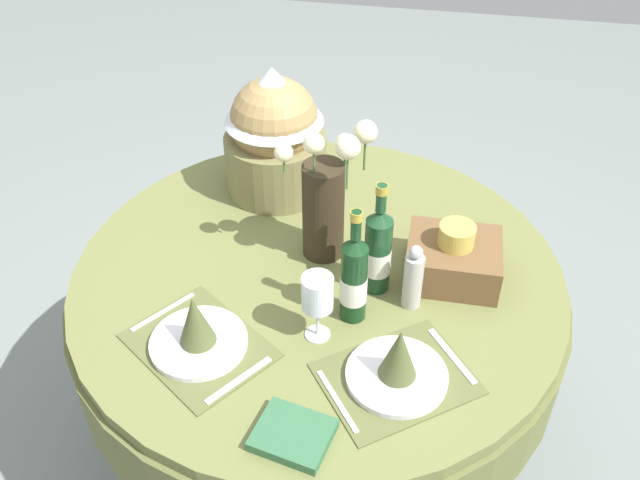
{
  "coord_description": "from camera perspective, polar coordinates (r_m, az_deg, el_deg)",
  "views": [
    {
      "loc": [
        0.27,
        -1.43,
        2.07
      ],
      "look_at": [
        0.0,
        0.03,
        0.86
      ],
      "focal_mm": 39.52,
      "sensor_mm": 36.0,
      "label": 1
    }
  ],
  "objects": [
    {
      "name": "pepper_mill",
      "position": [
        1.8,
        7.55,
        -3.12
      ],
      "size": [
        0.05,
        0.05,
        0.19
      ],
      "color": "#B7B2AD",
      "rests_on": "dining_table"
    },
    {
      "name": "ground",
      "position": [
        2.53,
        -0.15,
        -15.74
      ],
      "size": [
        8.0,
        8.0,
        0.0
      ],
      "primitive_type": "plane",
      "color": "gray"
    },
    {
      "name": "place_setting_left",
      "position": [
        1.74,
        -9.92,
        -7.4
      ],
      "size": [
        0.43,
        0.41,
        0.16
      ],
      "color": "brown",
      "rests_on": "dining_table"
    },
    {
      "name": "gift_tub_back_left",
      "position": [
        2.15,
        -3.71,
        9.0
      ],
      "size": [
        0.31,
        0.31,
        0.41
      ],
      "color": "olive",
      "rests_on": "dining_table"
    },
    {
      "name": "place_setting_right",
      "position": [
        1.65,
        6.31,
        -10.08
      ],
      "size": [
        0.43,
        0.41,
        0.16
      ],
      "color": "brown",
      "rests_on": "dining_table"
    },
    {
      "name": "dining_table",
      "position": [
        2.05,
        -0.17,
        -5.65
      ],
      "size": [
        1.38,
        1.38,
        0.78
      ],
      "color": "olive",
      "rests_on": "ground"
    },
    {
      "name": "book_on_table",
      "position": [
        1.57,
        -2.21,
        -15.49
      ],
      "size": [
        0.19,
        0.17,
        0.03
      ],
      "primitive_type": "cube",
      "rotation": [
        0.0,
        0.0,
        -0.21
      ],
      "color": "#336642",
      "rests_on": "dining_table"
    },
    {
      "name": "wine_glass_right",
      "position": [
        1.67,
        -0.21,
        -4.43
      ],
      "size": [
        0.08,
        0.08,
        0.19
      ],
      "color": "silver",
      "rests_on": "dining_table"
    },
    {
      "name": "flower_vase",
      "position": [
        1.88,
        0.46,
        3.32
      ],
      "size": [
        0.25,
        0.18,
        0.44
      ],
      "color": "#332819",
      "rests_on": "dining_table"
    },
    {
      "name": "wine_bottle_centre",
      "position": [
        1.73,
        2.76,
        -3.11
      ],
      "size": [
        0.07,
        0.07,
        0.33
      ],
      "color": "#143819",
      "rests_on": "dining_table"
    },
    {
      "name": "wine_bottle_left",
      "position": [
        1.82,
        4.71,
        -0.83
      ],
      "size": [
        0.07,
        0.07,
        0.33
      ],
      "color": "#194223",
      "rests_on": "dining_table"
    },
    {
      "name": "woven_basket_side_right",
      "position": [
        1.92,
        10.73,
        -1.44
      ],
      "size": [
        0.25,
        0.21,
        0.17
      ],
      "color": "brown",
      "rests_on": "dining_table"
    }
  ]
}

